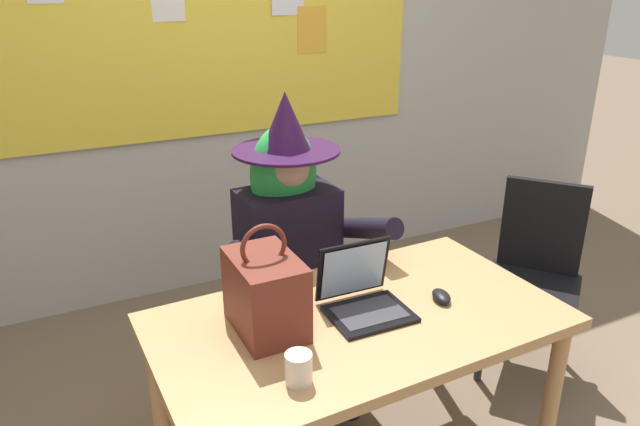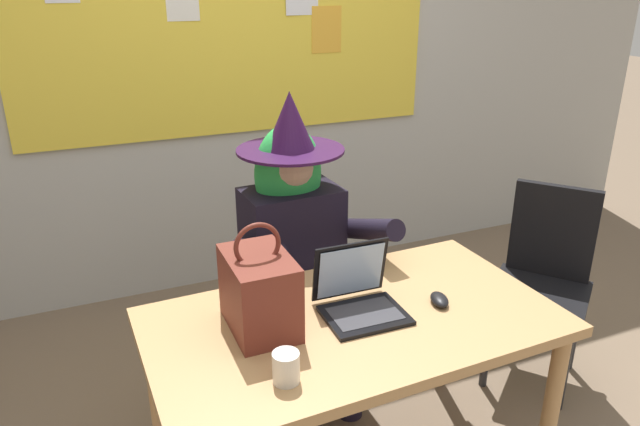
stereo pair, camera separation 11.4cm
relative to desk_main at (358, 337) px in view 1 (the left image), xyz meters
name	(u,v)px [view 1 (the left image)]	position (x,y,z in m)	size (l,w,h in m)	color
wall_back_bulletin	(216,36)	(0.10, 1.82, 0.86)	(6.25, 2.01, 2.97)	#B2B2AD
desk_main	(358,337)	(0.00, 0.00, 0.00)	(1.43, 0.82, 0.71)	tan
chair_at_desk	(284,279)	(0.03, 0.75, -0.14)	(0.42, 0.42, 0.88)	black
person_costumed	(294,234)	(0.04, 0.63, 0.14)	(0.61, 0.70, 1.37)	black
laptop	(363,296)	(0.04, 0.04, 0.14)	(0.28, 0.27, 0.23)	black
computer_mouse	(441,296)	(0.32, -0.04, 0.10)	(0.06, 0.10, 0.03)	black
handbag	(265,293)	(-0.31, 0.07, 0.22)	(0.20, 0.30, 0.38)	maroon
coffee_mug	(299,368)	(-0.33, -0.23, 0.13)	(0.08, 0.08, 0.10)	silver
chair_extra_corner	(535,268)	(1.12, 0.27, -0.11)	(0.59, 0.59, 0.92)	black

